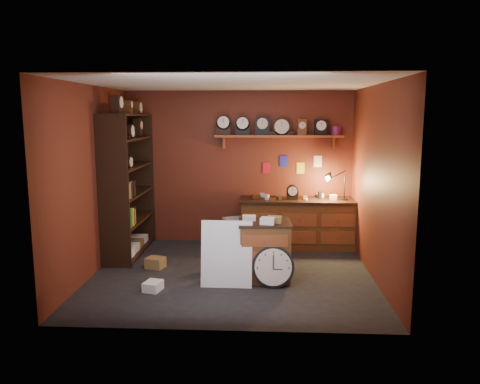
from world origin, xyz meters
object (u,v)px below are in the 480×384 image
object	(u,v)px
workbench	(298,220)
low_cabinet	(265,248)
shelving_unit	(126,179)
big_round_clock	(273,267)

from	to	relation	value
workbench	low_cabinet	world-z (taller)	workbench
shelving_unit	workbench	size ratio (longest dim) A/B	1.29
big_round_clock	low_cabinet	bearing A→B (deg)	110.03
workbench	low_cabinet	distance (m)	1.74
shelving_unit	low_cabinet	distance (m)	2.66
big_round_clock	shelving_unit	bearing A→B (deg)	148.52
workbench	big_round_clock	world-z (taller)	workbench
workbench	big_round_clock	xyz separation A→B (m)	(-0.47, -1.95, -0.20)
shelving_unit	big_round_clock	world-z (taller)	shelving_unit
low_cabinet	shelving_unit	bearing A→B (deg)	150.73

